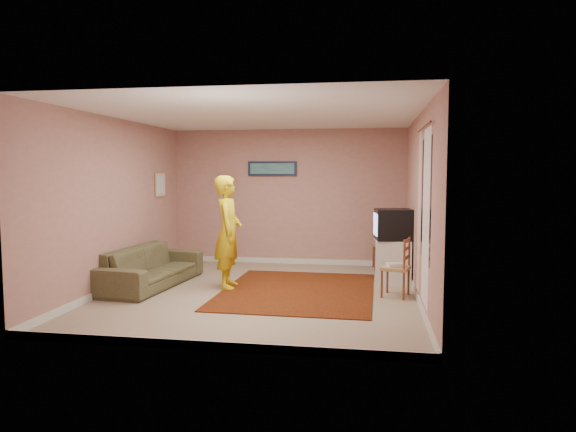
% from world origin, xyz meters
% --- Properties ---
extents(ground, '(5.00, 5.00, 0.00)m').
position_xyz_m(ground, '(0.00, 0.00, 0.00)').
color(ground, gray).
rests_on(ground, ground).
extents(wall_back, '(4.50, 0.02, 2.60)m').
position_xyz_m(wall_back, '(0.00, 2.50, 1.30)').
color(wall_back, tan).
rests_on(wall_back, ground).
extents(wall_front, '(4.50, 0.02, 2.60)m').
position_xyz_m(wall_front, '(0.00, -2.50, 1.30)').
color(wall_front, tan).
rests_on(wall_front, ground).
extents(wall_left, '(0.02, 5.00, 2.60)m').
position_xyz_m(wall_left, '(-2.25, 0.00, 1.30)').
color(wall_left, tan).
rests_on(wall_left, ground).
extents(wall_right, '(0.02, 5.00, 2.60)m').
position_xyz_m(wall_right, '(2.25, 0.00, 1.30)').
color(wall_right, tan).
rests_on(wall_right, ground).
extents(ceiling, '(4.50, 5.00, 0.02)m').
position_xyz_m(ceiling, '(0.00, 0.00, 2.60)').
color(ceiling, white).
rests_on(ceiling, wall_back).
extents(baseboard_back, '(4.50, 0.02, 0.10)m').
position_xyz_m(baseboard_back, '(0.00, 2.49, 0.05)').
color(baseboard_back, silver).
rests_on(baseboard_back, ground).
extents(baseboard_front, '(4.50, 0.02, 0.10)m').
position_xyz_m(baseboard_front, '(0.00, -2.49, 0.05)').
color(baseboard_front, silver).
rests_on(baseboard_front, ground).
extents(baseboard_left, '(0.02, 5.00, 0.10)m').
position_xyz_m(baseboard_left, '(-2.24, 0.00, 0.05)').
color(baseboard_left, silver).
rests_on(baseboard_left, ground).
extents(baseboard_right, '(0.02, 5.00, 0.10)m').
position_xyz_m(baseboard_right, '(2.24, 0.00, 0.05)').
color(baseboard_right, silver).
rests_on(baseboard_right, ground).
extents(window, '(0.01, 1.10, 1.50)m').
position_xyz_m(window, '(2.24, -0.90, 1.45)').
color(window, black).
rests_on(window, wall_right).
extents(curtain_sheer, '(0.01, 0.75, 2.10)m').
position_xyz_m(curtain_sheer, '(2.23, -1.05, 1.25)').
color(curtain_sheer, white).
rests_on(curtain_sheer, wall_right).
extents(curtain_floral, '(0.01, 0.35, 2.10)m').
position_xyz_m(curtain_floral, '(2.21, -0.35, 1.25)').
color(curtain_floral, silver).
rests_on(curtain_floral, wall_right).
extents(curtain_rod, '(0.02, 1.40, 0.02)m').
position_xyz_m(curtain_rod, '(2.20, -0.90, 2.32)').
color(curtain_rod, brown).
rests_on(curtain_rod, wall_right).
extents(picture_back, '(0.95, 0.04, 0.28)m').
position_xyz_m(picture_back, '(-0.30, 2.47, 1.85)').
color(picture_back, '#121A33').
rests_on(picture_back, wall_back).
extents(picture_left, '(0.04, 0.38, 0.42)m').
position_xyz_m(picture_left, '(-2.22, 1.60, 1.55)').
color(picture_left, beige).
rests_on(picture_left, wall_left).
extents(area_rug, '(2.27, 2.82, 0.01)m').
position_xyz_m(area_rug, '(0.52, 0.21, 0.01)').
color(area_rug, black).
rests_on(area_rug, ground).
extents(tv_cabinet, '(0.55, 0.50, 0.70)m').
position_xyz_m(tv_cabinet, '(1.95, 1.02, 0.35)').
color(tv_cabinet, silver).
rests_on(tv_cabinet, ground).
extents(crt_tv, '(0.63, 0.57, 0.49)m').
position_xyz_m(crt_tv, '(1.94, 1.02, 0.95)').
color(crt_tv, black).
rests_on(crt_tv, tv_cabinet).
extents(chair_a, '(0.47, 0.45, 0.51)m').
position_xyz_m(chair_a, '(1.85, 2.20, 0.58)').
color(chair_a, tan).
rests_on(chair_a, ground).
extents(dvd_player, '(0.43, 0.34, 0.07)m').
position_xyz_m(dvd_player, '(1.85, 2.20, 0.52)').
color(dvd_player, silver).
rests_on(dvd_player, chair_a).
extents(blue_throw, '(0.42, 0.05, 0.44)m').
position_xyz_m(blue_throw, '(1.85, 2.20, 0.76)').
color(blue_throw, '#9AB6FC').
rests_on(blue_throw, chair_a).
extents(chair_b, '(0.45, 0.47, 0.46)m').
position_xyz_m(chair_b, '(1.95, 0.10, 0.52)').
color(chair_b, tan).
rests_on(chair_b, ground).
extents(game_console, '(0.28, 0.24, 0.05)m').
position_xyz_m(game_console, '(1.95, 0.10, 0.46)').
color(game_console, silver).
rests_on(game_console, chair_b).
extents(sofa, '(1.02, 2.17, 0.61)m').
position_xyz_m(sofa, '(-1.80, 0.20, 0.31)').
color(sofa, brown).
rests_on(sofa, ground).
extents(person, '(0.50, 0.68, 1.73)m').
position_xyz_m(person, '(-0.57, 0.28, 0.86)').
color(person, gold).
rests_on(person, ground).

